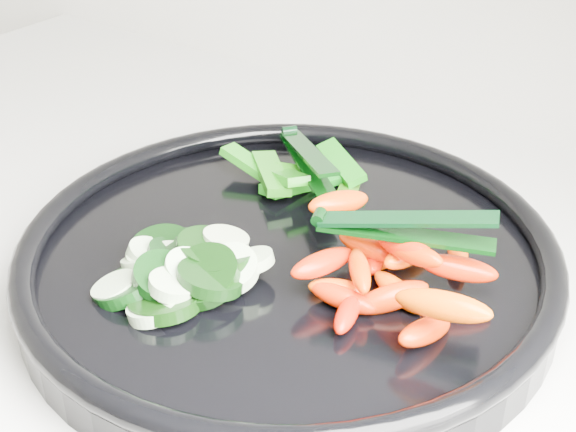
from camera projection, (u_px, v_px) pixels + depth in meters
The scene contains 6 objects.
veggie_tray at pixel (288, 258), 0.56m from camera, with size 0.38×0.38×0.04m.
cucumber_pile at pixel (178, 268), 0.53m from camera, with size 0.11×0.12×0.04m.
carrot_pile at pixel (391, 270), 0.51m from camera, with size 0.16×0.14×0.06m.
pepper_pile at pixel (298, 177), 0.63m from camera, with size 0.12×0.10×0.04m.
tong_carrot at pixel (400, 226), 0.49m from camera, with size 0.11×0.05×0.02m.
tong_pepper at pixel (307, 157), 0.63m from camera, with size 0.10×0.08×0.02m.
Camera 1 is at (-0.13, 1.30, 1.27)m, focal length 50.00 mm.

